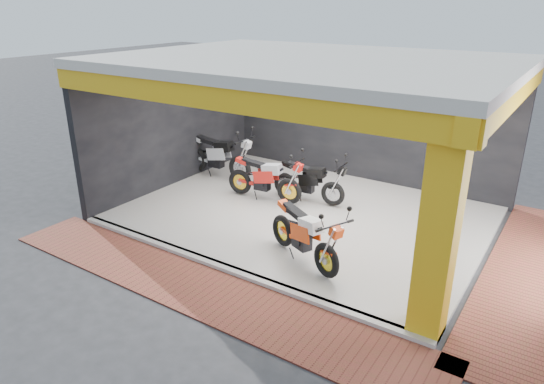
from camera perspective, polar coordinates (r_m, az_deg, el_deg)
The scene contains 15 objects.
ground at distance 10.11m, azimuth -1.88°, elevation -6.74°, with size 80.00×80.00×0.00m, color #2D2D30.
showroom_floor at distance 11.60m, azimuth 3.84°, elevation -2.62°, with size 8.00×6.00×0.10m, color beige.
showroom_ceiling at distance 10.66m, azimuth 4.33°, elevation 15.08°, with size 8.40×6.40×0.20m, color beige.
back_wall at distance 13.72m, azimuth 10.58°, elevation 8.38°, with size 8.20×0.20×3.50m, color black.
left_wall at distance 13.45m, azimuth -11.43°, elevation 8.05°, with size 0.20×6.20×3.50m, color black.
corner_column at distance 7.30m, azimuth 19.07°, elevation -4.32°, with size 0.50×0.50×3.50m, color gold.
header_beam_front at distance 8.25m, azimuth -6.26°, elevation 11.02°, with size 8.40×0.30×0.40m, color gold.
header_beam_right at distance 9.43m, azimuth 26.30°, elevation 10.28°, with size 0.30×6.40×0.40m, color gold.
floor_kerb at distance 9.38m, azimuth -5.54°, elevation -8.91°, with size 8.00×0.20×0.10m, color beige.
paver_front at distance 8.90m, azimuth -8.73°, elevation -11.16°, with size 9.00×1.40×0.03m, color brown.
paver_right at distance 10.40m, azimuth 27.67°, elevation -8.50°, with size 1.40×7.00×0.03m, color brown.
moto_hero at distance 8.69m, azimuth 6.51°, elevation -6.15°, with size 2.20×0.81×1.34m, color #EB3D09, non-canonical shape.
moto_row_a at distance 11.75m, azimuth 2.08°, elevation 1.52°, with size 2.19×0.81×1.34m, color red, non-canonical shape.
moto_row_b at distance 11.75m, azimuth 7.24°, elevation 1.14°, with size 2.05×0.76×1.25m, color black, non-canonical shape.
moto_row_d at distance 13.31m, azimuth -3.84°, elevation 4.21°, with size 2.41×0.89×1.48m, color #B1B3B9, non-canonical shape.
Camera 1 is at (5.20, -7.23, 4.79)m, focal length 32.00 mm.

